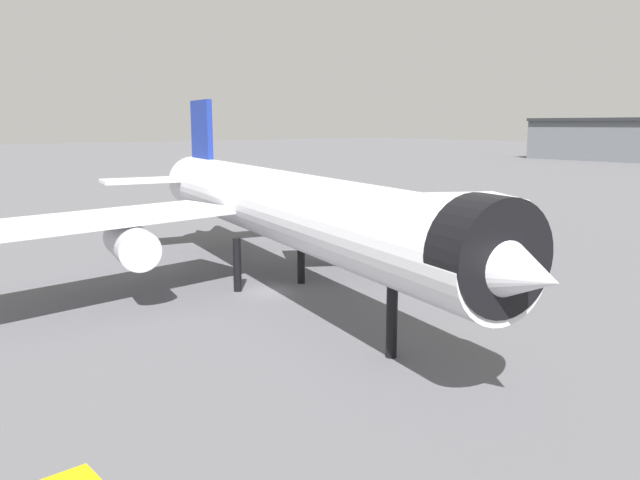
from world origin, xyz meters
TOP-DOWN VIEW (x-y plane):
  - ground at (0.00, 0.00)m, footprint 900.00×900.00m
  - airliner_near_gate at (0.99, 0.68)m, footprint 58.47×52.49m
  - traffic_cone_near_nose at (-20.70, 23.72)m, footprint 0.50×0.50m

SIDE VIEW (x-z plane):
  - ground at x=0.00m, z-range 0.00..0.00m
  - traffic_cone_near_nose at x=-20.70m, z-range 0.00..0.63m
  - airliner_near_gate at x=0.99m, z-range -0.99..15.75m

